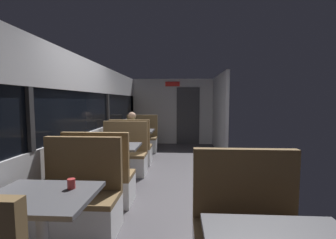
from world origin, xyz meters
The scene contains 14 objects.
ground_plane centered at (0.00, 0.00, -0.01)m, with size 3.30×9.20×0.02m, color #423F44.
carriage_window_panel_left centered at (-1.45, 0.00, 1.11)m, with size 0.09×8.48×2.30m.
carriage_end_bulkhead centered at (0.06, 4.19, 1.14)m, with size 2.90×0.11×2.30m.
carriage_aisle_panel_right centered at (1.45, 3.00, 1.15)m, with size 0.08×2.40×2.30m, color #B2B2B7.
dining_table_near_window centered at (-0.89, -2.09, 0.64)m, with size 0.90×0.70×0.74m.
bench_near_window_facing_entry centered at (-0.89, -1.39, 0.33)m, with size 0.95×0.50×1.10m.
dining_table_mid_window centered at (-0.89, 0.04, 0.64)m, with size 0.90×0.70×0.74m.
bench_mid_window_facing_end centered at (-0.89, -0.66, 0.33)m, with size 0.95×0.50×1.10m.
bench_mid_window_facing_entry centered at (-0.89, 0.74, 0.33)m, with size 0.95×0.50×1.10m.
dining_table_far_window centered at (-0.89, 2.17, 0.64)m, with size 0.90×0.70×0.74m.
bench_far_window_facing_end centered at (-0.89, 1.47, 0.33)m, with size 0.95×0.50×1.10m.
bench_far_window_facing_entry centered at (-0.89, 2.87, 0.33)m, with size 0.95×0.50×1.10m.
seated_passenger centered at (-0.89, 1.55, 0.54)m, with size 0.47×0.55×1.26m.
coffee_cup_primary centered at (-0.69, -1.95, 0.79)m, with size 0.07×0.07×0.09m.
Camera 1 is at (0.30, -3.92, 1.54)m, focal length 24.43 mm.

